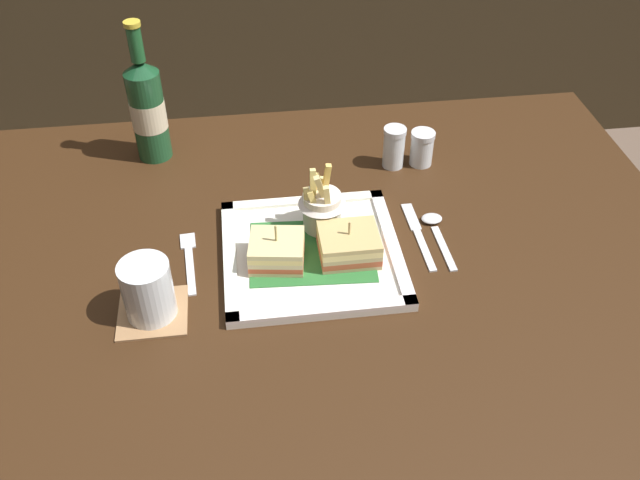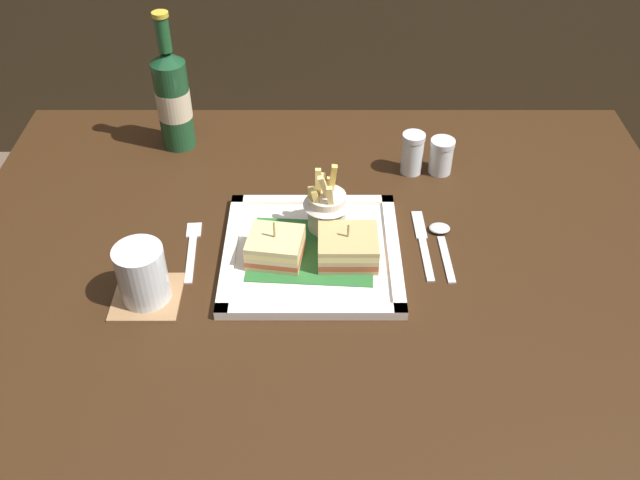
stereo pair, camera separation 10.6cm
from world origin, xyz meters
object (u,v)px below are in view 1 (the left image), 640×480
object	(u,v)px
salt_shaker	(394,150)
pepper_shaker	(422,150)
sandwich_half_right	(349,247)
square_plate	(312,253)
knife	(418,233)
beer_bottle	(147,108)
water_glass	(148,293)
fork	(189,259)
sandwich_half_left	(277,253)
dining_table	(328,311)
spoon	(435,227)
fries_cup	(319,204)

from	to	relation	value
salt_shaker	pepper_shaker	xyz separation A→B (m)	(0.05, 0.00, -0.01)
sandwich_half_right	salt_shaker	world-z (taller)	salt_shaker
square_plate	knife	world-z (taller)	square_plate
beer_bottle	water_glass	world-z (taller)	beer_bottle
water_glass	pepper_shaker	world-z (taller)	water_glass
pepper_shaker	salt_shaker	bearing A→B (deg)	-180.00
pepper_shaker	fork	bearing A→B (deg)	-153.28
sandwich_half_left	square_plate	bearing A→B (deg)	20.36
fork	knife	xyz separation A→B (m)	(0.37, 0.02, -0.00)
dining_table	knife	xyz separation A→B (m)	(0.16, 0.05, 0.11)
dining_table	water_glass	distance (m)	0.32
fork	sandwich_half_right	bearing A→B (deg)	-8.85
sandwich_half_left	beer_bottle	xyz separation A→B (m)	(-0.20, 0.35, 0.07)
pepper_shaker	spoon	bearing A→B (deg)	-96.50
dining_table	sandwich_half_right	xyz separation A→B (m)	(0.03, -0.00, 0.14)
square_plate	spoon	bearing A→B (deg)	10.99
sandwich_half_left	sandwich_half_right	distance (m)	0.11
square_plate	fork	bearing A→B (deg)	174.67
square_plate	knife	distance (m)	0.18
knife	sandwich_half_left	bearing A→B (deg)	-167.06
spoon	square_plate	bearing A→B (deg)	-169.01
spoon	knife	bearing A→B (deg)	-166.34
knife	fork	bearing A→B (deg)	-177.63
dining_table	water_glass	world-z (taller)	water_glass
square_plate	fries_cup	distance (m)	0.08
square_plate	sandwich_half_left	xyz separation A→B (m)	(-0.06, -0.02, 0.03)
sandwich_half_left	pepper_shaker	xyz separation A→B (m)	(0.29, 0.25, -0.00)
dining_table	beer_bottle	xyz separation A→B (m)	(-0.28, 0.34, 0.21)
spoon	pepper_shaker	xyz separation A→B (m)	(0.02, 0.19, 0.02)
fries_cup	spoon	xyz separation A→B (m)	(0.19, -0.02, -0.05)
fries_cup	salt_shaker	size ratio (longest dim) A/B	1.46
square_plate	sandwich_half_right	world-z (taller)	sandwich_half_right
dining_table	sandwich_half_right	world-z (taller)	sandwich_half_right
water_glass	square_plate	bearing A→B (deg)	20.85
water_glass	pepper_shaker	size ratio (longest dim) A/B	1.35
dining_table	spoon	size ratio (longest dim) A/B	8.68
fries_cup	fork	size ratio (longest dim) A/B	0.80
fries_cup	water_glass	world-z (taller)	fries_cup
water_glass	spoon	xyz separation A→B (m)	(0.46, 0.13, -0.04)
square_plate	fries_cup	bearing A→B (deg)	71.56
salt_shaker	water_glass	bearing A→B (deg)	-142.49
sandwich_half_left	fries_cup	size ratio (longest dim) A/B	0.80
sandwich_half_right	salt_shaker	size ratio (longest dim) A/B	1.16
sandwich_half_left	pepper_shaker	size ratio (longest dim) A/B	1.38
fork	knife	bearing A→B (deg)	2.37
square_plate	beer_bottle	bearing A→B (deg)	128.63
knife	sandwich_half_right	bearing A→B (deg)	-156.39
water_glass	beer_bottle	bearing A→B (deg)	92.15
knife	pepper_shaker	size ratio (longest dim) A/B	2.55
fries_cup	knife	bearing A→B (deg)	-9.02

